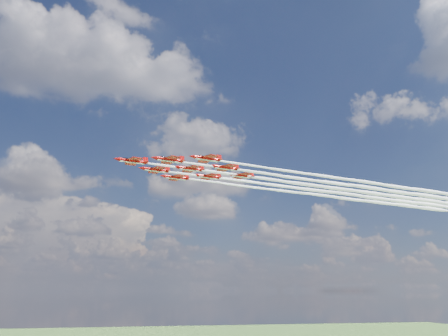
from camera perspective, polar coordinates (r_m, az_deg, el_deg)
The scene contains 9 objects.
jet_lead at distance 178.54m, azimuth 10.42°, elevation -2.07°, with size 143.89×43.67×2.90m.
jet_row2_port at distance 179.88m, azimuth 14.38°, elevation -1.94°, with size 143.89×43.67×2.90m.
jet_row2_starb at distance 190.11m, azimuth 11.65°, elevation -2.84°, with size 143.89×43.67×2.90m.
jet_row3_port at distance 182.05m, azimuth 18.27°, elevation -1.79°, with size 143.89×43.67×2.90m.
jet_row3_centre at distance 191.67m, azimuth 15.36°, elevation -2.70°, with size 143.89×43.67×2.90m.
jet_row3_starb at distance 201.78m, azimuth 12.73°, elevation -3.52°, with size 143.89×43.67×2.90m.
jet_row4_port at distance 194.02m, azimuth 19.00°, elevation -2.56°, with size 143.89×43.67×2.90m.
jet_row4_starb at distance 203.55m, azimuth 16.22°, elevation -3.38°, with size 143.89×43.67×2.90m.
jet_tail at distance 206.05m, azimuth 19.64°, elevation -3.23°, with size 143.89×43.67×2.90m.
Camera 1 is at (-24.55, -151.95, 32.96)m, focal length 35.00 mm.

